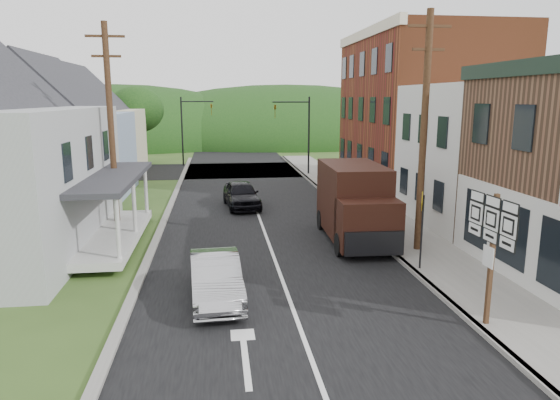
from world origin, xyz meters
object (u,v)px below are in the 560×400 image
object	(u,v)px
delivery_van	(355,204)
silver_sedan	(216,278)
route_sign_cluster	(491,241)
warning_sign	(422,219)
dark_sedan	(241,195)

from	to	relation	value
delivery_van	silver_sedan	bearing A→B (deg)	-134.34
silver_sedan	route_sign_cluster	world-z (taller)	route_sign_cluster
silver_sedan	route_sign_cluster	bearing A→B (deg)	-25.83
silver_sedan	warning_sign	world-z (taller)	warning_sign
dark_sedan	route_sign_cluster	world-z (taller)	route_sign_cluster
silver_sedan	dark_sedan	distance (m)	12.76
dark_sedan	delivery_van	size ratio (longest dim) A/B	0.74
delivery_van	warning_sign	size ratio (longest dim) A/B	2.11
dark_sedan	delivery_van	distance (m)	8.42
silver_sedan	dark_sedan	size ratio (longest dim) A/B	0.96
dark_sedan	delivery_van	xyz separation A→B (m)	(4.36, -7.15, 0.89)
delivery_van	route_sign_cluster	size ratio (longest dim) A/B	1.68
dark_sedan	warning_sign	xyz separation A→B (m)	(5.52, -11.17, 1.17)
silver_sedan	dark_sedan	bearing A→B (deg)	79.90
silver_sedan	route_sign_cluster	xyz separation A→B (m)	(6.91, -2.80, 1.70)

